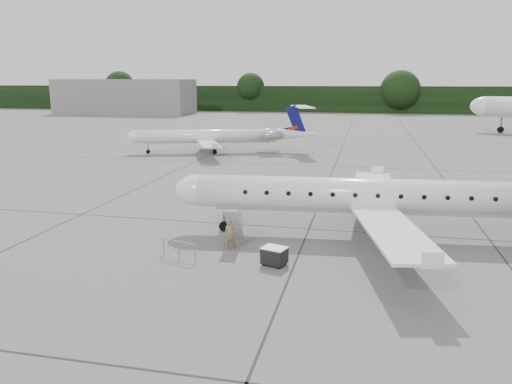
# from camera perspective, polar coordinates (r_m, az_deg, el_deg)

# --- Properties ---
(ground) EXTENTS (320.00, 320.00, 0.00)m
(ground) POSITION_cam_1_polar(r_m,az_deg,el_deg) (29.41, 11.22, -6.67)
(ground) COLOR slate
(ground) RESTS_ON ground
(treeline) EXTENTS (260.00, 4.00, 8.00)m
(treeline) POSITION_cam_1_polar(r_m,az_deg,el_deg) (157.90, 12.57, 10.28)
(treeline) COLOR black
(treeline) RESTS_ON ground
(terminal_building) EXTENTS (40.00, 14.00, 10.00)m
(terminal_building) POSITION_cam_1_polar(r_m,az_deg,el_deg) (154.78, -14.79, 10.50)
(terminal_building) COLOR slate
(terminal_building) RESTS_ON ground
(main_regional_jet) EXTENTS (30.66, 23.33, 7.41)m
(main_regional_jet) POSITION_cam_1_polar(r_m,az_deg,el_deg) (31.46, 13.92, 1.46)
(main_regional_jet) COLOR white
(main_regional_jet) RESTS_ON ground
(airstair) EXTENTS (1.06, 2.47, 2.32)m
(airstair) POSITION_cam_1_polar(r_m,az_deg,el_deg) (30.05, -2.54, -3.69)
(airstair) COLOR white
(airstair) RESTS_ON ground
(passenger) EXTENTS (0.78, 0.66, 1.83)m
(passenger) POSITION_cam_1_polar(r_m,az_deg,el_deg) (28.84, -2.99, -4.91)
(passenger) COLOR olive
(passenger) RESTS_ON ground
(safety_railing) EXTENTS (2.12, 0.73, 1.00)m
(safety_railing) POSITION_cam_1_polar(r_m,az_deg,el_deg) (27.82, -8.78, -6.62)
(safety_railing) COLOR gray
(safety_railing) RESTS_ON ground
(baggage_cart) EXTENTS (1.45, 1.30, 1.04)m
(baggage_cart) POSITION_cam_1_polar(r_m,az_deg,el_deg) (26.65, 2.11, -7.30)
(baggage_cart) COLOR black
(baggage_cart) RESTS_ON ground
(bg_regional_left) EXTENTS (28.18, 23.81, 6.31)m
(bg_regional_left) POSITION_cam_1_polar(r_m,az_deg,el_deg) (67.97, -5.52, 7.12)
(bg_regional_left) COLOR white
(bg_regional_left) RESTS_ON ground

